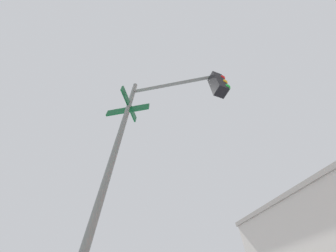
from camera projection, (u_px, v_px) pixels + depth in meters
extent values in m
cylinder|color=slate|center=(110.00, 168.00, 2.93)|extent=(0.12, 0.12, 6.04)
cylinder|color=slate|center=(172.00, 84.00, 4.76)|extent=(1.29, 2.00, 0.09)
cube|color=black|center=(218.00, 84.00, 4.27)|extent=(0.28, 0.28, 0.80)
sphere|color=red|center=(222.00, 79.00, 4.44)|extent=(0.18, 0.18, 0.18)
sphere|color=orange|center=(224.00, 83.00, 4.25)|extent=(0.18, 0.18, 0.18)
sphere|color=green|center=(227.00, 88.00, 4.06)|extent=(0.18, 0.18, 0.18)
cube|color=#0F5128|center=(128.00, 110.00, 4.23)|extent=(0.61, 0.96, 0.20)
cube|color=#0F5128|center=(129.00, 105.00, 4.40)|extent=(0.87, 0.56, 0.20)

